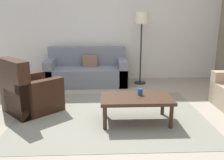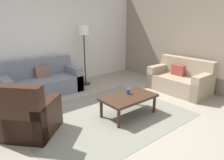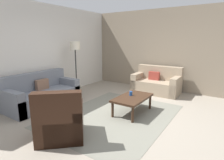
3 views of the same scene
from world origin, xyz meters
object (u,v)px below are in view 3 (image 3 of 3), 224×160
(couch_main, at_px, (41,94))
(coffee_table, at_px, (133,99))
(lamp_standing, at_px, (75,51))
(armchair_leather, at_px, (60,123))
(cup, at_px, (131,93))
(couch_loveseat, at_px, (157,84))

(couch_main, height_order, coffee_table, couch_main)
(lamp_standing, bearing_deg, armchair_leather, -141.55)
(coffee_table, relative_size, cup, 10.59)
(couch_loveseat, height_order, cup, couch_loveseat)
(armchair_leather, height_order, lamp_standing, lamp_standing)
(couch_main, relative_size, armchair_leather, 1.70)
(armchair_leather, relative_size, cup, 10.88)
(coffee_table, distance_m, lamp_standing, 2.55)
(couch_main, distance_m, coffee_table, 2.52)
(coffee_table, bearing_deg, couch_loveseat, 3.91)
(coffee_table, relative_size, lamp_standing, 0.64)
(coffee_table, distance_m, cup, 0.16)
(cup, height_order, lamp_standing, lamp_standing)
(couch_loveseat, distance_m, cup, 2.01)
(couch_loveseat, xyz_separation_m, armchair_leather, (-3.88, 0.38, 0.01))
(couch_loveseat, bearing_deg, couch_main, 143.14)
(couch_loveseat, xyz_separation_m, coffee_table, (-2.07, -0.14, 0.06))
(armchair_leather, height_order, cup, armchair_leather)
(couch_loveseat, bearing_deg, armchair_leather, 174.47)
(couch_loveseat, distance_m, lamp_standing, 2.92)
(couch_main, bearing_deg, lamp_standing, -3.30)
(couch_main, bearing_deg, armchair_leather, -116.39)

